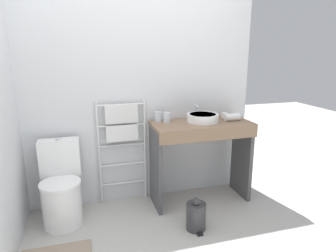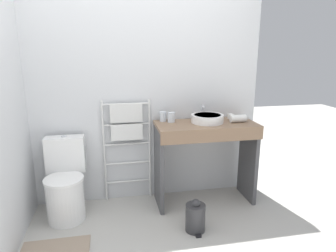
{
  "view_description": "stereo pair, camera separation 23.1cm",
  "coord_description": "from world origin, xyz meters",
  "px_view_note": "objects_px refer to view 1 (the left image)",
  "views": [
    {
      "loc": [
        -0.57,
        -1.87,
        1.63
      ],
      "look_at": [
        0.15,
        0.58,
        0.97
      ],
      "focal_mm": 32.0,
      "sensor_mm": 36.0,
      "label": 1
    },
    {
      "loc": [
        -0.35,
        -1.93,
        1.63
      ],
      "look_at": [
        0.15,
        0.58,
        0.97
      ],
      "focal_mm": 32.0,
      "sensor_mm": 36.0,
      "label": 2
    }
  ],
  "objects_px": {
    "toilet": "(61,191)",
    "sink_basin": "(203,118)",
    "cup_near_edge": "(167,117)",
    "towel_radiator": "(122,132)",
    "trash_bin": "(196,216)",
    "cup_near_wall": "(158,117)",
    "hair_dryer": "(232,117)"
  },
  "relations": [
    {
      "from": "toilet",
      "to": "cup_near_wall",
      "type": "height_order",
      "value": "cup_near_wall"
    },
    {
      "from": "sink_basin",
      "to": "hair_dryer",
      "type": "distance_m",
      "value": 0.33
    },
    {
      "from": "toilet",
      "to": "cup_near_edge",
      "type": "xyz_separation_m",
      "value": [
        1.09,
        0.15,
        0.62
      ]
    },
    {
      "from": "towel_radiator",
      "to": "trash_bin",
      "type": "relative_size",
      "value": 3.56
    },
    {
      "from": "hair_dryer",
      "to": "cup_near_wall",
      "type": "bearing_deg",
      "value": 166.54
    },
    {
      "from": "sink_basin",
      "to": "toilet",
      "type": "bearing_deg",
      "value": -177.72
    },
    {
      "from": "towel_radiator",
      "to": "cup_near_wall",
      "type": "xyz_separation_m",
      "value": [
        0.38,
        -0.04,
        0.15
      ]
    },
    {
      "from": "towel_radiator",
      "to": "cup_near_edge",
      "type": "distance_m",
      "value": 0.49
    },
    {
      "from": "cup_near_wall",
      "to": "hair_dryer",
      "type": "bearing_deg",
      "value": -13.46
    },
    {
      "from": "hair_dryer",
      "to": "cup_near_edge",
      "type": "bearing_deg",
      "value": 169.48
    },
    {
      "from": "cup_near_wall",
      "to": "trash_bin",
      "type": "relative_size",
      "value": 0.33
    },
    {
      "from": "towel_radiator",
      "to": "cup_near_wall",
      "type": "bearing_deg",
      "value": -5.61
    },
    {
      "from": "cup_near_edge",
      "to": "trash_bin",
      "type": "relative_size",
      "value": 0.33
    },
    {
      "from": "toilet",
      "to": "sink_basin",
      "type": "height_order",
      "value": "sink_basin"
    },
    {
      "from": "cup_near_edge",
      "to": "trash_bin",
      "type": "height_order",
      "value": "cup_near_edge"
    },
    {
      "from": "towel_radiator",
      "to": "trash_bin",
      "type": "height_order",
      "value": "towel_radiator"
    },
    {
      "from": "toilet",
      "to": "cup_near_edge",
      "type": "distance_m",
      "value": 1.26
    },
    {
      "from": "sink_basin",
      "to": "cup_near_edge",
      "type": "relative_size",
      "value": 3.24
    },
    {
      "from": "cup_near_edge",
      "to": "toilet",
      "type": "bearing_deg",
      "value": -172.36
    },
    {
      "from": "cup_near_wall",
      "to": "toilet",
      "type": "bearing_deg",
      "value": -168.67
    },
    {
      "from": "cup_near_wall",
      "to": "sink_basin",
      "type": "bearing_deg",
      "value": -18.0
    },
    {
      "from": "cup_near_wall",
      "to": "hair_dryer",
      "type": "height_order",
      "value": "cup_near_wall"
    },
    {
      "from": "toilet",
      "to": "cup_near_wall",
      "type": "bearing_deg",
      "value": 11.33
    },
    {
      "from": "sink_basin",
      "to": "trash_bin",
      "type": "bearing_deg",
      "value": -116.37
    },
    {
      "from": "hair_dryer",
      "to": "trash_bin",
      "type": "bearing_deg",
      "value": -139.82
    },
    {
      "from": "towel_radiator",
      "to": "trash_bin",
      "type": "xyz_separation_m",
      "value": [
        0.56,
        -0.73,
        -0.66
      ]
    },
    {
      "from": "sink_basin",
      "to": "cup_near_wall",
      "type": "relative_size",
      "value": 3.27
    },
    {
      "from": "cup_near_edge",
      "to": "sink_basin",
      "type": "bearing_deg",
      "value": -13.59
    },
    {
      "from": "towel_radiator",
      "to": "trash_bin",
      "type": "bearing_deg",
      "value": -52.53
    },
    {
      "from": "towel_radiator",
      "to": "hair_dryer",
      "type": "distance_m",
      "value": 1.19
    },
    {
      "from": "toilet",
      "to": "sink_basin",
      "type": "relative_size",
      "value": 2.34
    },
    {
      "from": "cup_near_edge",
      "to": "cup_near_wall",
      "type": "bearing_deg",
      "value": 144.79
    }
  ]
}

